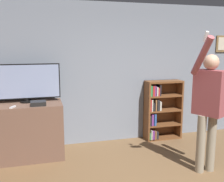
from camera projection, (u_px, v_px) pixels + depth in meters
wall_back at (124, 73)px, 5.18m from camera, size 6.97×0.09×2.70m
tv_ledge at (28, 131)px, 4.45m from camera, size 1.16×0.69×0.94m
television at (26, 82)px, 4.42m from camera, size 1.14×0.22×0.66m
game_console at (38, 103)px, 4.24m from camera, size 0.24×0.21×0.07m
remote_loose at (13, 107)px, 4.08m from camera, size 0.09×0.14×0.02m
bookshelf at (160, 110)px, 5.33m from camera, size 0.75×0.28×1.20m
person at (209, 102)px, 3.82m from camera, size 0.57×0.58×2.08m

